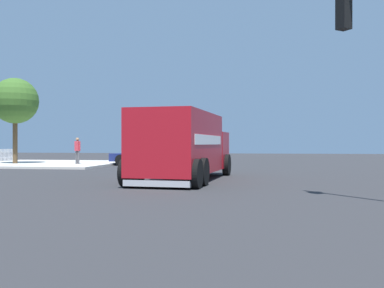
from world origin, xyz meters
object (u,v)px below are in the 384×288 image
Objects in this scene: pickup_navy at (150,155)px; pedestrian_near_corner at (77,149)px; delivery_truck at (184,145)px; shade_tree_near at (15,101)px.

pickup_navy is 2.98× the size of pedestrian_near_corner.
delivery_truck is 4.51× the size of pedestrian_near_corner.
pedestrian_near_corner is 5.63m from shade_tree_near.
delivery_truck reaches higher than pedestrian_near_corner.
pickup_navy is (-11.81, -4.62, -0.70)m from delivery_truck.
pedestrian_near_corner is (1.67, -4.60, 0.43)m from pickup_navy.
pickup_navy is 0.89× the size of shade_tree_near.
shade_tree_near is (1.68, -9.18, 3.71)m from pickup_navy.
shade_tree_near reaches higher than pedestrian_near_corner.
pickup_navy is 10.05m from shade_tree_near.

